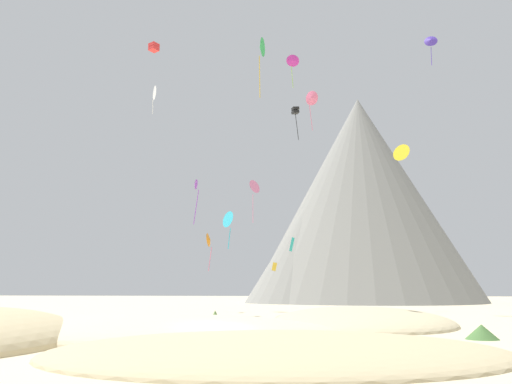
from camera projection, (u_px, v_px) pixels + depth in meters
ground_plane at (216, 344)px, 29.69m from camera, size 400.00×400.00×0.00m
dune_foreground_left at (139, 335)px, 35.44m from camera, size 29.18×19.61×2.71m
dune_foreground_right at (359, 323)px, 47.54m from camera, size 17.86×27.06×2.86m
dune_midground at (277, 355)px, 24.52m from camera, size 24.20×19.42×1.98m
bush_near_right at (215, 316)px, 50.58m from camera, size 1.42×1.42×1.03m
bush_low_patch at (482, 332)px, 32.28m from camera, size 2.84×2.84×0.90m
bush_ridge_crest at (311, 338)px, 29.21m from camera, size 3.25×3.25×0.70m
bush_near_left at (214, 322)px, 45.83m from camera, size 2.96×2.96×0.43m
bush_far_right at (406, 319)px, 46.62m from camera, size 2.51×2.51×0.84m
bush_scatter_east at (211, 341)px, 26.76m from camera, size 1.63×1.63×0.85m
rock_massif at (354, 204)px, 125.61m from camera, size 64.98×64.07×49.24m
kite_yellow_mid at (402, 153)px, 67.56m from camera, size 2.38×2.05×2.30m
kite_green_high at (261, 48)px, 55.16m from camera, size 0.64×2.03×6.49m
kite_indigo_high at (431, 41)px, 72.29m from camera, size 1.85×1.08×4.57m
kite_black_high at (295, 111)px, 74.36m from camera, size 1.19×1.17×4.83m
kite_pink_mid at (254, 187)px, 79.46m from camera, size 1.99×2.28×6.48m
kite_magenta_high at (293, 61)px, 87.19m from camera, size 2.13×0.68×5.78m
kite_teal_low at (292, 244)px, 59.58m from camera, size 0.60×0.60×1.58m
kite_gold_low at (274, 267)px, 88.02m from camera, size 0.95×0.37×1.50m
kite_white_high at (155, 93)px, 67.06m from camera, size 1.15×1.66×3.66m
kite_red_high at (154, 47)px, 86.34m from camera, size 1.80×1.81×1.25m
kite_orange_low at (209, 240)px, 71.98m from camera, size 0.64×1.91×5.17m
kite_violet_mid at (195, 186)px, 65.33m from camera, size 0.65×1.30×5.63m
kite_cyan_low at (229, 220)px, 52.39m from camera, size 1.61×1.58×3.75m
kite_rainbow_high at (311, 98)px, 78.66m from camera, size 2.15×1.68×6.05m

